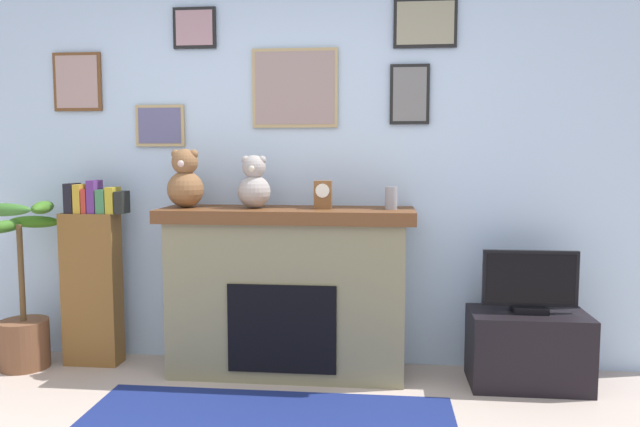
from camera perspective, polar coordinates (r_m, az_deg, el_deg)
name	(u,v)px	position (r m, az deg, el deg)	size (l,w,h in m)	color
back_wall	(284,166)	(4.05, -3.43, 4.46)	(5.20, 0.15, 2.60)	silver
fireplace	(288,290)	(3.85, -3.08, -7.23)	(1.57, 0.51, 1.05)	#827A57
bookshelf	(92,278)	(4.26, -20.66, -5.70)	(0.43, 0.16, 1.22)	brown
potted_plant	(23,308)	(4.40, -26.18, -7.99)	(0.46, 0.50, 1.09)	brown
tv_stand	(528,349)	(3.92, 19.00, -11.98)	(0.69, 0.40, 0.45)	black
television	(530,283)	(3.81, 19.19, -6.22)	(0.55, 0.14, 0.37)	black
candle_jar	(391,198)	(3.70, 6.73, 1.45)	(0.07, 0.07, 0.14)	gray
mantel_clock	(323,195)	(3.71, 0.29, 1.79)	(0.11, 0.08, 0.17)	brown
teddy_bear_tan	(185,181)	(3.89, -12.59, 2.99)	(0.23, 0.23, 0.37)	brown
teddy_bear_cream	(254,184)	(3.78, -6.23, 2.75)	(0.20, 0.20, 0.33)	#A19894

